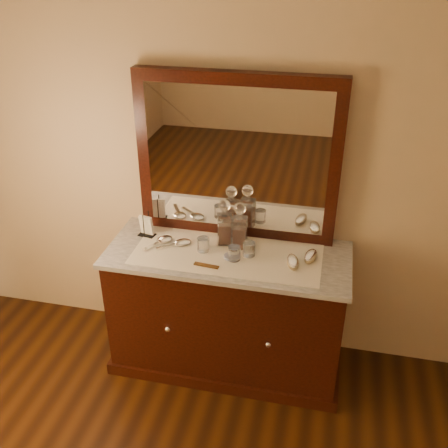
{
  "coord_description": "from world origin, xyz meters",
  "views": [
    {
      "loc": [
        0.54,
        -0.54,
        2.48
      ],
      "look_at": [
        0.0,
        1.85,
        1.1
      ],
      "focal_mm": 41.11,
      "sensor_mm": 36.0,
      "label": 1
    }
  ],
  "objects_px": {
    "mirror_frame": "(237,158)",
    "decanter_right": "(240,230)",
    "dresser_cabinet": "(227,312)",
    "decanter_left": "(225,226)",
    "comb": "(206,265)",
    "hand_mirror_inner": "(180,243)",
    "pin_dish": "(231,257)",
    "hand_mirror_outer": "(162,241)",
    "brush_near": "(293,262)",
    "brush_far": "(311,256)",
    "napkin_rack": "(147,227)"
  },
  "relations": [
    {
      "from": "hand_mirror_outer",
      "to": "hand_mirror_inner",
      "type": "bearing_deg",
      "value": -2.66
    },
    {
      "from": "pin_dish",
      "to": "decanter_left",
      "type": "xyz_separation_m",
      "value": [
        -0.07,
        0.16,
        0.1
      ]
    },
    {
      "from": "hand_mirror_outer",
      "to": "brush_near",
      "type": "bearing_deg",
      "value": -5.67
    },
    {
      "from": "decanter_left",
      "to": "brush_near",
      "type": "xyz_separation_m",
      "value": [
        0.43,
        -0.16,
        -0.09
      ]
    },
    {
      "from": "dresser_cabinet",
      "to": "brush_near",
      "type": "bearing_deg",
      "value": -7.52
    },
    {
      "from": "dresser_cabinet",
      "to": "decanter_right",
      "type": "bearing_deg",
      "value": 57.01
    },
    {
      "from": "mirror_frame",
      "to": "brush_near",
      "type": "height_order",
      "value": "mirror_frame"
    },
    {
      "from": "decanter_right",
      "to": "hand_mirror_outer",
      "type": "height_order",
      "value": "decanter_right"
    },
    {
      "from": "decanter_right",
      "to": "brush_far",
      "type": "xyz_separation_m",
      "value": [
        0.43,
        -0.05,
        -0.09
      ]
    },
    {
      "from": "decanter_left",
      "to": "hand_mirror_outer",
      "type": "xyz_separation_m",
      "value": [
        -0.37,
        -0.08,
        -0.1
      ]
    },
    {
      "from": "dresser_cabinet",
      "to": "comb",
      "type": "xyz_separation_m",
      "value": [
        -0.09,
        -0.17,
        0.45
      ]
    },
    {
      "from": "pin_dish",
      "to": "hand_mirror_outer",
      "type": "distance_m",
      "value": 0.45
    },
    {
      "from": "pin_dish",
      "to": "napkin_rack",
      "type": "height_order",
      "value": "napkin_rack"
    },
    {
      "from": "decanter_left",
      "to": "hand_mirror_outer",
      "type": "bearing_deg",
      "value": -167.89
    },
    {
      "from": "pin_dish",
      "to": "hand_mirror_outer",
      "type": "xyz_separation_m",
      "value": [
        -0.45,
        0.08,
        0.0
      ]
    },
    {
      "from": "pin_dish",
      "to": "decanter_right",
      "type": "xyz_separation_m",
      "value": [
        0.02,
        0.14,
        0.11
      ]
    },
    {
      "from": "mirror_frame",
      "to": "decanter_left",
      "type": "distance_m",
      "value": 0.41
    },
    {
      "from": "mirror_frame",
      "to": "comb",
      "type": "distance_m",
      "value": 0.65
    },
    {
      "from": "brush_near",
      "to": "decanter_left",
      "type": "bearing_deg",
      "value": 159.64
    },
    {
      "from": "mirror_frame",
      "to": "hand_mirror_inner",
      "type": "distance_m",
      "value": 0.61
    },
    {
      "from": "decanter_left",
      "to": "decanter_right",
      "type": "relative_size",
      "value": 0.98
    },
    {
      "from": "mirror_frame",
      "to": "dresser_cabinet",
      "type": "bearing_deg",
      "value": -90.0
    },
    {
      "from": "decanter_right",
      "to": "hand_mirror_outer",
      "type": "relative_size",
      "value": 1.35
    },
    {
      "from": "comb",
      "to": "hand_mirror_inner",
      "type": "bearing_deg",
      "value": 144.17
    },
    {
      "from": "brush_near",
      "to": "hand_mirror_inner",
      "type": "height_order",
      "value": "brush_near"
    },
    {
      "from": "dresser_cabinet",
      "to": "decanter_left",
      "type": "xyz_separation_m",
      "value": [
        -0.04,
        0.11,
        0.55
      ]
    },
    {
      "from": "napkin_rack",
      "to": "brush_far",
      "type": "height_order",
      "value": "napkin_rack"
    },
    {
      "from": "comb",
      "to": "hand_mirror_outer",
      "type": "bearing_deg",
      "value": 154.88
    },
    {
      "from": "napkin_rack",
      "to": "decanter_left",
      "type": "distance_m",
      "value": 0.49
    },
    {
      "from": "comb",
      "to": "decanter_right",
      "type": "height_order",
      "value": "decanter_right"
    },
    {
      "from": "hand_mirror_inner",
      "to": "decanter_left",
      "type": "bearing_deg",
      "value": 18.17
    },
    {
      "from": "mirror_frame",
      "to": "pin_dish",
      "type": "bearing_deg",
      "value": -84.35
    },
    {
      "from": "comb",
      "to": "decanter_right",
      "type": "xyz_separation_m",
      "value": [
        0.14,
        0.25,
        0.11
      ]
    },
    {
      "from": "mirror_frame",
      "to": "comb",
      "type": "relative_size",
      "value": 8.24
    },
    {
      "from": "mirror_frame",
      "to": "hand_mirror_outer",
      "type": "xyz_separation_m",
      "value": [
        -0.42,
        -0.22,
        -0.49
      ]
    },
    {
      "from": "decanter_left",
      "to": "decanter_right",
      "type": "distance_m",
      "value": 0.1
    },
    {
      "from": "dresser_cabinet",
      "to": "hand_mirror_outer",
      "type": "relative_size",
      "value": 6.46
    },
    {
      "from": "comb",
      "to": "decanter_left",
      "type": "xyz_separation_m",
      "value": [
        0.04,
        0.28,
        0.11
      ]
    },
    {
      "from": "pin_dish",
      "to": "dresser_cabinet",
      "type": "bearing_deg",
      "value": 119.31
    },
    {
      "from": "comb",
      "to": "decanter_right",
      "type": "relative_size",
      "value": 0.5
    },
    {
      "from": "decanter_right",
      "to": "brush_near",
      "type": "height_order",
      "value": "decanter_right"
    },
    {
      "from": "napkin_rack",
      "to": "decanter_right",
      "type": "xyz_separation_m",
      "value": [
        0.59,
        -0.01,
        0.05
      ]
    },
    {
      "from": "comb",
      "to": "napkin_rack",
      "type": "height_order",
      "value": "napkin_rack"
    },
    {
      "from": "brush_near",
      "to": "brush_far",
      "type": "relative_size",
      "value": 1.03
    },
    {
      "from": "comb",
      "to": "napkin_rack",
      "type": "xyz_separation_m",
      "value": [
        -0.45,
        0.26,
        0.05
      ]
    },
    {
      "from": "dresser_cabinet",
      "to": "brush_far",
      "type": "height_order",
      "value": "brush_far"
    },
    {
      "from": "mirror_frame",
      "to": "decanter_right",
      "type": "distance_m",
      "value": 0.42
    },
    {
      "from": "mirror_frame",
      "to": "hand_mirror_inner",
      "type": "height_order",
      "value": "mirror_frame"
    },
    {
      "from": "dresser_cabinet",
      "to": "hand_mirror_inner",
      "type": "bearing_deg",
      "value": 175.59
    },
    {
      "from": "brush_far",
      "to": "hand_mirror_inner",
      "type": "relative_size",
      "value": 0.73
    }
  ]
}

